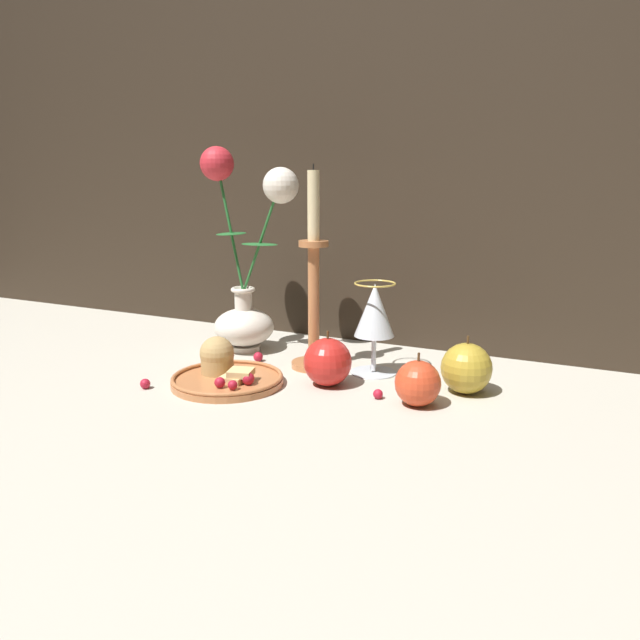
# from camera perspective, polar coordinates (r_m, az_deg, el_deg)

# --- Properties ---
(ground_plane) EXTENTS (2.40, 2.40, 0.00)m
(ground_plane) POSITION_cam_1_polar(r_m,az_deg,el_deg) (1.01, -2.11, -5.53)
(ground_plane) COLOR #B7B2A3
(ground_plane) RESTS_ON ground
(wall_back) EXTENTS (2.40, 0.04, 1.20)m
(wall_back) POSITION_cam_1_polar(r_m,az_deg,el_deg) (1.26, 4.71, 25.64)
(wall_back) COLOR #2D2319
(wall_back) RESTS_ON ground_plane
(vase) EXTENTS (0.19, 0.11, 0.38)m
(vase) POSITION_cam_1_polar(r_m,az_deg,el_deg) (1.16, -6.82, 3.94)
(vase) COLOR silver
(vase) RESTS_ON ground_plane
(plate_with_pastries) EXTENTS (0.18, 0.18, 0.07)m
(plate_with_pastries) POSITION_cam_1_polar(r_m,az_deg,el_deg) (1.01, -8.73, -4.72)
(plate_with_pastries) COLOR #B77042
(plate_with_pastries) RESTS_ON ground_plane
(wine_glass) EXTENTS (0.08, 0.08, 0.15)m
(wine_glass) POSITION_cam_1_polar(r_m,az_deg,el_deg) (1.03, 5.00, 0.51)
(wine_glass) COLOR silver
(wine_glass) RESTS_ON ground_plane
(candlestick) EXTENTS (0.08, 0.08, 0.34)m
(candlestick) POSITION_cam_1_polar(r_m,az_deg,el_deg) (1.05, -0.58, 2.33)
(candlestick) COLOR #B77042
(candlestick) RESTS_ON ground_plane
(apple_beside_vase) EXTENTS (0.07, 0.07, 0.08)m
(apple_beside_vase) POSITION_cam_1_polar(r_m,az_deg,el_deg) (0.90, 8.93, -5.74)
(apple_beside_vase) COLOR #D14223
(apple_beside_vase) RESTS_ON ground_plane
(apple_near_glass) EXTENTS (0.08, 0.08, 0.09)m
(apple_near_glass) POSITION_cam_1_polar(r_m,az_deg,el_deg) (0.97, 13.24, -4.32)
(apple_near_glass) COLOR #B2932D
(apple_near_glass) RESTS_ON ground_plane
(apple_at_table_edge) EXTENTS (0.08, 0.08, 0.09)m
(apple_at_table_edge) POSITION_cam_1_polar(r_m,az_deg,el_deg) (0.97, 0.58, -3.93)
(apple_at_table_edge) COLOR red
(apple_at_table_edge) RESTS_ON ground_plane
(berry_near_plate) EXTENTS (0.02, 0.02, 0.02)m
(berry_near_plate) POSITION_cam_1_polar(r_m,az_deg,el_deg) (1.01, -15.69, -5.63)
(berry_near_plate) COLOR #AD192D
(berry_near_plate) RESTS_ON ground_plane
(berry_front_center) EXTENTS (0.01, 0.01, 0.01)m
(berry_front_center) POSITION_cam_1_polar(r_m,az_deg,el_deg) (0.93, 5.32, -6.76)
(berry_front_center) COLOR #AD192D
(berry_front_center) RESTS_ON ground_plane
(berry_by_glass_stem) EXTENTS (0.02, 0.02, 0.02)m
(berry_by_glass_stem) POSITION_cam_1_polar(r_m,az_deg,el_deg) (1.12, -5.68, -3.36)
(berry_by_glass_stem) COLOR #AD192D
(berry_by_glass_stem) RESTS_ON ground_plane
(berry_under_candlestick) EXTENTS (0.02, 0.02, 0.02)m
(berry_under_candlestick) POSITION_cam_1_polar(r_m,az_deg,el_deg) (0.98, 8.07, -5.88)
(berry_under_candlestick) COLOR #AD192D
(berry_under_candlestick) RESTS_ON ground_plane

